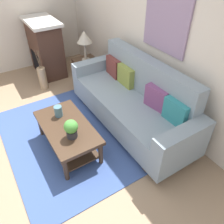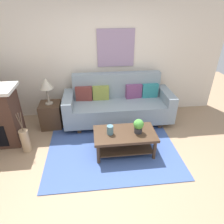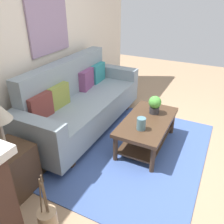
{
  "view_description": "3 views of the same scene",
  "coord_description": "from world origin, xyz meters",
  "px_view_note": "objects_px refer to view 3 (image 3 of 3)",
  "views": [
    {
      "loc": [
        2.49,
        -0.24,
        2.48
      ],
      "look_at": [
        0.43,
        1.05,
        0.56
      ],
      "focal_mm": 36.12,
      "sensor_mm": 36.0,
      "label": 1
    },
    {
      "loc": [
        -0.34,
        -2.37,
        2.47
      ],
      "look_at": [
        0.02,
        0.77,
        0.68
      ],
      "focal_mm": 31.69,
      "sensor_mm": 36.0,
      "label": 2
    },
    {
      "loc": [
        -2.49,
        -0.36,
        2.05
      ],
      "look_at": [
        -0.01,
        0.88,
        0.56
      ],
      "focal_mm": 37.69,
      "sensor_mm": 36.0,
      "label": 3
    }
  ],
  "objects_px": {
    "side_table": "(11,170)",
    "framed_painting": "(49,24)",
    "potted_plant_tabletop": "(155,104)",
    "couch": "(81,103)",
    "throw_pillow_olive": "(58,96)",
    "throw_pillow_maroon": "(40,107)",
    "throw_pillow_plum": "(87,79)",
    "tabletop_vase": "(141,124)",
    "coffee_table": "(147,127)",
    "throw_pillow_teal": "(98,73)"
  },
  "relations": [
    {
      "from": "throw_pillow_maroon",
      "to": "potted_plant_tabletop",
      "type": "relative_size",
      "value": 1.37
    },
    {
      "from": "throw_pillow_plum",
      "to": "tabletop_vase",
      "type": "relative_size",
      "value": 2.22
    },
    {
      "from": "throw_pillow_plum",
      "to": "framed_painting",
      "type": "relative_size",
      "value": 0.44
    },
    {
      "from": "throw_pillow_plum",
      "to": "throw_pillow_maroon",
      "type": "bearing_deg",
      "value": 180.0
    },
    {
      "from": "tabletop_vase",
      "to": "framed_painting",
      "type": "relative_size",
      "value": 0.2
    },
    {
      "from": "potted_plant_tabletop",
      "to": "couch",
      "type": "bearing_deg",
      "value": 100.23
    },
    {
      "from": "potted_plant_tabletop",
      "to": "throw_pillow_maroon",
      "type": "bearing_deg",
      "value": 127.43
    },
    {
      "from": "throw_pillow_plum",
      "to": "coffee_table",
      "type": "bearing_deg",
      "value": -108.38
    },
    {
      "from": "throw_pillow_olive",
      "to": "throw_pillow_maroon",
      "type": "bearing_deg",
      "value": 180.0
    },
    {
      "from": "potted_plant_tabletop",
      "to": "throw_pillow_teal",
      "type": "bearing_deg",
      "value": 66.21
    },
    {
      "from": "side_table",
      "to": "framed_painting",
      "type": "height_order",
      "value": "framed_painting"
    },
    {
      "from": "coffee_table",
      "to": "tabletop_vase",
      "type": "distance_m",
      "value": 0.33
    },
    {
      "from": "coffee_table",
      "to": "throw_pillow_teal",
      "type": "bearing_deg",
      "value": 57.46
    },
    {
      "from": "tabletop_vase",
      "to": "side_table",
      "type": "distance_m",
      "value": 1.6
    },
    {
      "from": "throw_pillow_plum",
      "to": "framed_painting",
      "type": "height_order",
      "value": "framed_painting"
    },
    {
      "from": "coffee_table",
      "to": "potted_plant_tabletop",
      "type": "height_order",
      "value": "potted_plant_tabletop"
    },
    {
      "from": "throw_pillow_plum",
      "to": "potted_plant_tabletop",
      "type": "height_order",
      "value": "throw_pillow_plum"
    },
    {
      "from": "coffee_table",
      "to": "framed_painting",
      "type": "height_order",
      "value": "framed_painting"
    },
    {
      "from": "couch",
      "to": "tabletop_vase",
      "type": "height_order",
      "value": "couch"
    },
    {
      "from": "tabletop_vase",
      "to": "potted_plant_tabletop",
      "type": "xyz_separation_m",
      "value": [
        0.5,
        -0.02,
        0.06
      ]
    },
    {
      "from": "side_table",
      "to": "framed_painting",
      "type": "relative_size",
      "value": 0.69
    },
    {
      "from": "throw_pillow_teal",
      "to": "coffee_table",
      "type": "distance_m",
      "value": 1.49
    },
    {
      "from": "couch",
      "to": "potted_plant_tabletop",
      "type": "xyz_separation_m",
      "value": [
        0.2,
        -1.11,
        0.14
      ]
    },
    {
      "from": "throw_pillow_maroon",
      "to": "throw_pillow_olive",
      "type": "bearing_deg",
      "value": 0.0
    },
    {
      "from": "tabletop_vase",
      "to": "potted_plant_tabletop",
      "type": "height_order",
      "value": "potted_plant_tabletop"
    },
    {
      "from": "coffee_table",
      "to": "throw_pillow_maroon",
      "type": "bearing_deg",
      "value": 120.32
    },
    {
      "from": "coffee_table",
      "to": "tabletop_vase",
      "type": "height_order",
      "value": "tabletop_vase"
    },
    {
      "from": "throw_pillow_olive",
      "to": "throw_pillow_teal",
      "type": "xyz_separation_m",
      "value": [
        1.12,
        0.0,
        0.0
      ]
    },
    {
      "from": "coffee_table",
      "to": "side_table",
      "type": "relative_size",
      "value": 1.96
    },
    {
      "from": "throw_pillow_olive",
      "to": "throw_pillow_teal",
      "type": "distance_m",
      "value": 1.12
    },
    {
      "from": "throw_pillow_maroon",
      "to": "throw_pillow_teal",
      "type": "height_order",
      "value": "same"
    },
    {
      "from": "throw_pillow_teal",
      "to": "side_table",
      "type": "xyz_separation_m",
      "value": [
        -2.23,
        -0.18,
        -0.4
      ]
    },
    {
      "from": "tabletop_vase",
      "to": "framed_painting",
      "type": "xyz_separation_m",
      "value": [
        0.29,
        1.56,
        1.06
      ]
    },
    {
      "from": "throw_pillow_olive",
      "to": "side_table",
      "type": "height_order",
      "value": "throw_pillow_olive"
    },
    {
      "from": "potted_plant_tabletop",
      "to": "side_table",
      "type": "height_order",
      "value": "potted_plant_tabletop"
    },
    {
      "from": "throw_pillow_plum",
      "to": "throw_pillow_teal",
      "type": "height_order",
      "value": "same"
    },
    {
      "from": "couch",
      "to": "throw_pillow_teal",
      "type": "xyz_separation_m",
      "value": [
        0.75,
        0.12,
        0.25
      ]
    },
    {
      "from": "throw_pillow_maroon",
      "to": "coffee_table",
      "type": "relative_size",
      "value": 0.33
    },
    {
      "from": "potted_plant_tabletop",
      "to": "side_table",
      "type": "bearing_deg",
      "value": 147.75
    },
    {
      "from": "couch",
      "to": "throw_pillow_teal",
      "type": "bearing_deg",
      "value": 9.48
    },
    {
      "from": "throw_pillow_maroon",
      "to": "tabletop_vase",
      "type": "bearing_deg",
      "value": -69.7
    },
    {
      "from": "tabletop_vase",
      "to": "potted_plant_tabletop",
      "type": "bearing_deg",
      "value": -1.85
    },
    {
      "from": "throw_pillow_olive",
      "to": "tabletop_vase",
      "type": "distance_m",
      "value": 1.24
    },
    {
      "from": "throw_pillow_teal",
      "to": "potted_plant_tabletop",
      "type": "distance_m",
      "value": 1.36
    },
    {
      "from": "throw_pillow_olive",
      "to": "throw_pillow_plum",
      "type": "distance_m",
      "value": 0.75
    },
    {
      "from": "throw_pillow_olive",
      "to": "throw_pillow_teal",
      "type": "height_order",
      "value": "same"
    },
    {
      "from": "tabletop_vase",
      "to": "side_table",
      "type": "relative_size",
      "value": 0.29
    },
    {
      "from": "throw_pillow_plum",
      "to": "potted_plant_tabletop",
      "type": "relative_size",
      "value": 1.37
    },
    {
      "from": "couch",
      "to": "throw_pillow_olive",
      "type": "xyz_separation_m",
      "value": [
        -0.37,
        0.12,
        0.25
      ]
    },
    {
      "from": "potted_plant_tabletop",
      "to": "framed_painting",
      "type": "relative_size",
      "value": 0.32
    }
  ]
}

